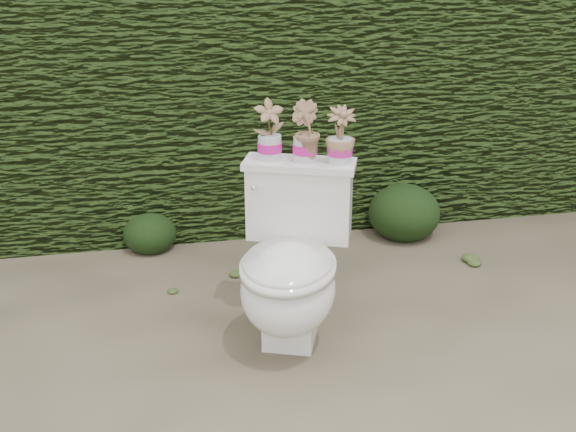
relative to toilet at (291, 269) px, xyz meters
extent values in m
plane|color=#796C53|center=(0.20, 0.04, -0.36)|extent=(60.00, 60.00, 0.00)
cube|color=#2F4717|center=(0.20, 1.64, 0.44)|extent=(8.00, 1.00, 1.60)
cube|color=white|center=(0.01, 0.02, -0.26)|extent=(0.31, 0.36, 0.20)
ellipsoid|color=white|center=(-0.03, -0.08, -0.06)|extent=(0.56, 0.62, 0.39)
cube|color=white|center=(0.08, 0.22, 0.22)|extent=(0.50, 0.32, 0.34)
cube|color=white|center=(0.08, 0.22, 0.40)|extent=(0.53, 0.35, 0.03)
cylinder|color=silver|center=(-0.12, 0.20, 0.32)|extent=(0.04, 0.06, 0.02)
sphere|color=silver|center=(-0.13, 0.17, 0.32)|extent=(0.03, 0.03, 0.03)
imported|color=#3D8329|center=(-0.04, 0.27, 0.55)|extent=(0.14, 0.11, 0.26)
imported|color=#3D8329|center=(0.11, 0.22, 0.55)|extent=(0.17, 0.18, 0.25)
imported|color=#3D8329|center=(0.25, 0.16, 0.54)|extent=(0.14, 0.14, 0.24)
ellipsoid|color=black|center=(-0.60, 1.13, -0.23)|extent=(0.31, 0.31, 0.24)
ellipsoid|color=black|center=(0.90, 1.02, -0.18)|extent=(0.43, 0.43, 0.34)
camera|label=1|loc=(-0.57, -2.77, 1.41)|focal=45.00mm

